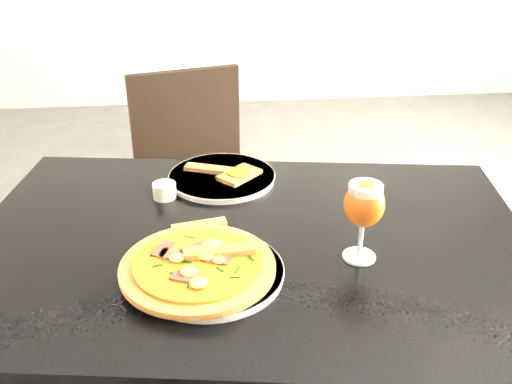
{
  "coord_description": "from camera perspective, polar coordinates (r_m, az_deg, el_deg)",
  "views": [
    {
      "loc": [
        -0.37,
        -1.17,
        1.4
      ],
      "look_at": [
        -0.26,
        -0.08,
        0.83
      ],
      "focal_mm": 40.0,
      "sensor_mm": 36.0,
      "label": 1
    }
  ],
  "objects": [
    {
      "name": "pizza",
      "position": [
        1.1,
        -5.79,
        -7.3
      ],
      "size": [
        0.3,
        0.3,
        0.03
      ],
      "rotation": [
        0.0,
        0.0,
        -0.25
      ],
      "color": "#915A23",
      "rests_on": "plate_main"
    },
    {
      "name": "plate_main",
      "position": [
        1.11,
        -4.61,
        -8.01
      ],
      "size": [
        0.39,
        0.39,
        0.02
      ],
      "primitive_type": "cylinder",
      "rotation": [
        0.0,
        0.0,
        -0.58
      ],
      "color": "silver",
      "rests_on": "dining_table"
    },
    {
      "name": "sauce_cup",
      "position": [
        1.38,
        -9.15,
        0.2
      ],
      "size": [
        0.06,
        0.06,
        0.04
      ],
      "color": "silver",
      "rests_on": "dining_table"
    },
    {
      "name": "loose_crust",
      "position": [
        1.26,
        -5.69,
        -3.34
      ],
      "size": [
        0.12,
        0.05,
        0.01
      ],
      "primitive_type": "cube",
      "rotation": [
        0.0,
        0.0,
        0.2
      ],
      "color": "#915A23",
      "rests_on": "dining_table"
    },
    {
      "name": "plate_second",
      "position": [
        1.46,
        -3.42,
        1.49
      ],
      "size": [
        0.32,
        0.32,
        0.01
      ],
      "primitive_type": "cylinder",
      "rotation": [
        0.0,
        0.0,
        0.22
      ],
      "color": "silver",
      "rests_on": "dining_table"
    },
    {
      "name": "crust_scraps",
      "position": [
        1.45,
        -2.7,
        1.96
      ],
      "size": [
        0.2,
        0.14,
        0.02
      ],
      "rotation": [
        0.0,
        0.0,
        0.09
      ],
      "color": "#915A23",
      "rests_on": "plate_second"
    },
    {
      "name": "chair_far",
      "position": [
        2.0,
        -5.82,
        0.24
      ],
      "size": [
        0.5,
        0.5,
        0.88
      ],
      "rotation": [
        0.0,
        0.0,
        0.26
      ],
      "color": "black",
      "rests_on": "ground"
    },
    {
      "name": "dining_table",
      "position": [
        1.27,
        -0.68,
        -8.16
      ],
      "size": [
        1.31,
        0.97,
        0.75
      ],
      "rotation": [
        0.0,
        0.0,
        -0.15
      ],
      "color": "black",
      "rests_on": "ground"
    },
    {
      "name": "beer_glass",
      "position": [
        1.11,
        10.77,
        -1.27
      ],
      "size": [
        0.08,
        0.08,
        0.17
      ],
      "color": "silver",
      "rests_on": "dining_table"
    }
  ]
}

